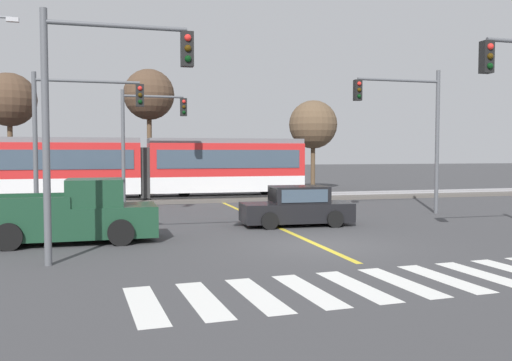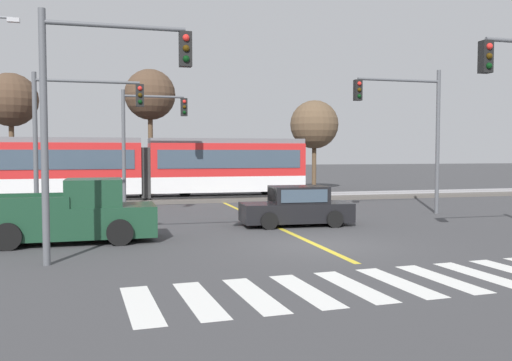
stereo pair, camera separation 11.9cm
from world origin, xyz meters
name	(u,v)px [view 1 (the left image)]	position (x,y,z in m)	size (l,w,h in m)	color
ground_plane	(319,245)	(0.00, 0.00, 0.00)	(200.00, 200.00, 0.00)	#3D3D3F
track_bed	(217,198)	(0.00, 16.17, 0.09)	(120.00, 4.00, 0.18)	#56514C
rail_near	(219,197)	(0.00, 15.45, 0.23)	(120.00, 0.08, 0.10)	#939399
rail_far	(214,195)	(0.00, 16.89, 0.23)	(120.00, 0.08, 0.10)	#939399
light_rail_tram	(144,166)	(-4.20, 16.16, 2.05)	(18.50, 2.64, 3.43)	silver
crosswalk_stripe_0	(145,305)	(-5.49, -5.14, 0.00)	(0.56, 2.80, 0.01)	silver
crosswalk_stripe_1	(203,300)	(-4.39, -5.08, 0.00)	(0.56, 2.80, 0.01)	silver
crosswalk_stripe_2	(257,295)	(-3.29, -5.01, 0.00)	(0.56, 2.80, 0.01)	silver
crosswalk_stripe_3	(308,290)	(-2.20, -4.94, 0.00)	(0.56, 2.80, 0.01)	silver
crosswalk_stripe_4	(356,286)	(-1.10, -4.87, 0.00)	(0.56, 2.80, 0.01)	silver
crosswalk_stripe_5	(401,282)	(0.00, -4.80, 0.00)	(0.56, 2.80, 0.01)	silver
crosswalk_stripe_6	(443,278)	(1.10, -4.73, 0.00)	(0.56, 2.80, 0.01)	silver
crosswalk_stripe_7	(483,275)	(2.20, -4.67, 0.00)	(0.56, 2.80, 0.01)	silver
lane_centre_line	(266,222)	(0.00, 5.68, 0.00)	(0.20, 16.97, 0.01)	gold
sedan_crossing	(297,207)	(0.85, 4.40, 0.70)	(4.28, 2.08, 1.52)	black
pickup_truck	(72,216)	(-7.23, 2.51, 0.84)	(5.42, 2.28, 1.98)	#193D28
traffic_light_near_left	(97,97)	(-6.37, -0.97, 4.22)	(3.75, 0.38, 6.33)	#515459
traffic_light_mid_left	(74,122)	(-7.40, 7.34, 4.01)	(4.25, 0.38, 5.92)	#515459
traffic_light_far_left	(145,130)	(-4.35, 12.37, 3.93)	(3.25, 0.38, 5.90)	#515459
traffic_light_mid_right	(411,119)	(7.04, 6.60, 4.30)	(4.25, 0.38, 6.55)	#515459
bare_tree_far_west	(9,100)	(-12.13, 21.88, 6.07)	(3.37, 3.37, 7.80)	brown
bare_tree_west	(149,95)	(-3.52, 21.28, 6.55)	(3.33, 3.33, 8.28)	brown
bare_tree_east	(313,125)	(8.35, 22.12, 4.82)	(3.53, 3.53, 6.61)	brown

